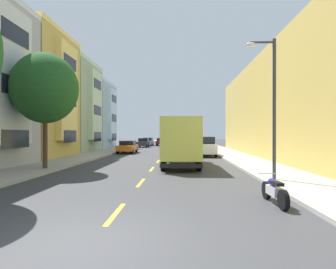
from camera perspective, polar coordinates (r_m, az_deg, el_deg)
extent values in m
plane|color=#38383A|center=(35.92, -0.36, -3.41)|extent=(160.00, 160.00, 0.00)
cube|color=#A39E93|center=(35.02, -12.23, -3.39)|extent=(3.20, 120.00, 0.14)
cube|color=#A39E93|center=(34.28, 11.43, -3.47)|extent=(3.20, 120.00, 0.14)
cube|color=yellow|center=(8.31, -10.47, -15.31)|extent=(0.14, 2.20, 0.01)
cube|color=yellow|center=(13.12, -5.48, -9.58)|extent=(0.14, 2.20, 0.01)
cube|color=yellow|center=(18.03, -3.25, -6.92)|extent=(0.14, 2.20, 0.01)
cube|color=yellow|center=(22.98, -1.99, -5.40)|extent=(0.14, 2.20, 0.01)
cube|color=yellow|center=(27.95, -1.19, -4.42)|extent=(0.14, 2.20, 0.01)
cube|color=yellow|center=(32.93, -0.62, -3.73)|extent=(0.14, 2.20, 0.01)
cube|color=yellow|center=(37.91, -0.21, -3.22)|extent=(0.14, 2.20, 0.01)
cube|color=yellow|center=(42.90, 0.11, -2.83)|extent=(0.14, 2.20, 0.01)
cube|color=yellow|center=(47.89, 0.36, -2.52)|extent=(0.14, 2.20, 0.01)
cube|color=yellow|center=(52.88, 0.57, -2.27)|extent=(0.14, 2.20, 0.01)
cube|color=silver|center=(19.94, -28.89, 10.23)|extent=(0.55, 3.72, 8.26)
cube|color=#1E232D|center=(19.48, -28.13, -0.80)|extent=(0.04, 2.83, 1.10)
cube|color=#1E232D|center=(19.69, -28.14, 8.49)|extent=(0.04, 2.83, 1.10)
cube|color=#1E232D|center=(20.39, -28.15, 17.35)|extent=(0.04, 2.83, 1.10)
cube|color=tan|center=(29.88, -29.35, 6.49)|extent=(10.35, 8.26, 11.08)
cube|color=#F9D572|center=(28.88, -20.58, 18.44)|extent=(0.60, 8.26, 0.44)
cube|color=#F9D572|center=(27.47, -19.56, 7.99)|extent=(0.55, 3.72, 8.64)
cube|color=#1E232D|center=(27.10, -18.97, -0.35)|extent=(0.04, 2.83, 1.10)
cube|color=#1E232D|center=(27.28, -18.98, 6.64)|extent=(0.04, 2.83, 1.10)
cube|color=#1E232D|center=(27.85, -18.98, 13.45)|extent=(0.04, 2.83, 1.10)
cube|color=#99AD8E|center=(37.42, -22.94, 4.74)|extent=(11.06, 8.26, 10.47)
cube|color=beige|center=(36.35, -15.19, 13.60)|extent=(0.60, 8.26, 0.44)
cube|color=beige|center=(35.36, -14.37, 5.70)|extent=(0.55, 3.72, 8.17)
cube|color=#1E232D|center=(35.11, -13.91, -0.42)|extent=(0.04, 2.83, 1.10)
cube|color=#1E232D|center=(35.22, -13.91, 4.69)|extent=(0.04, 2.83, 1.10)
cube|color=#1E232D|center=(35.61, -13.91, 9.74)|extent=(0.04, 2.83, 1.10)
cube|color=#9EB7CC|center=(45.12, -18.18, 3.38)|extent=(10.84, 8.26, 9.57)
cube|color=#CAE7FE|center=(44.14, -11.80, 9.99)|extent=(0.60, 8.26, 0.44)
cube|color=#CAE7FE|center=(43.46, -11.12, 4.01)|extent=(0.55, 3.72, 7.46)
cube|color=#1E232D|center=(43.30, -10.74, -0.53)|extent=(0.04, 2.83, 1.10)
cube|color=#1E232D|center=(43.36, -10.74, 3.26)|extent=(0.04, 2.83, 1.10)
cube|color=#1E232D|center=(43.61, -10.74, 7.03)|extent=(0.04, 2.83, 1.10)
cube|color=tan|center=(28.52, 27.28, 4.97)|extent=(10.00, 36.00, 9.26)
cylinder|color=#47331E|center=(18.74, -23.43, -1.26)|extent=(0.28, 0.28, 3.25)
ellipsoid|color=#1E4C1E|center=(18.94, -23.44, 8.52)|extent=(3.94, 3.94, 4.25)
cylinder|color=#38383D|center=(13.95, 20.54, 4.81)|extent=(0.16, 0.16, 6.44)
cylinder|color=#38383D|center=(14.37, 18.37, 17.15)|extent=(1.10, 0.10, 0.10)
ellipsoid|color=silver|center=(14.22, 16.34, 16.92)|extent=(0.44, 0.28, 0.20)
cube|color=#D8D84C|center=(18.65, 2.55, -0.74)|extent=(2.46, 5.77, 2.55)
cube|color=#D8D84C|center=(22.67, 2.44, -1.03)|extent=(2.32, 1.92, 2.20)
cube|color=black|center=(23.57, 2.42, 0.19)|extent=(2.02, 0.10, 0.97)
cube|color=black|center=(15.95, 2.67, -6.30)|extent=(2.40, 0.19, 0.24)
cylinder|color=black|center=(22.82, 5.11, -4.24)|extent=(0.29, 0.96, 0.96)
cylinder|color=black|center=(22.80, -0.23, -4.24)|extent=(0.29, 0.96, 0.96)
cylinder|color=black|center=(17.10, 6.19, -5.70)|extent=(0.29, 0.96, 0.96)
cylinder|color=black|center=(17.08, -0.96, -5.71)|extent=(0.29, 0.96, 0.96)
cylinder|color=black|center=(18.20, 5.93, -5.35)|extent=(0.29, 0.96, 0.96)
cylinder|color=black|center=(18.17, -0.79, -5.36)|extent=(0.29, 0.96, 0.96)
cube|color=silver|center=(28.59, 7.38, -2.76)|extent=(1.97, 4.81, 0.90)
cube|color=black|center=(28.56, 7.38, -1.15)|extent=(1.73, 2.79, 0.70)
cylinder|color=black|center=(30.32, 8.73, -3.44)|extent=(0.22, 0.66, 0.66)
cylinder|color=black|center=(30.18, 5.46, -3.46)|extent=(0.22, 0.66, 0.66)
cylinder|color=black|center=(27.09, 9.51, -3.87)|extent=(0.22, 0.66, 0.66)
cylinder|color=black|center=(26.93, 5.85, -3.89)|extent=(0.22, 0.66, 0.66)
cube|color=#333338|center=(47.70, -5.03, -1.77)|extent=(1.78, 4.02, 0.62)
cube|color=black|center=(48.16, -4.95, -1.06)|extent=(1.55, 1.70, 0.55)
cylinder|color=black|center=(46.48, -6.19, -2.20)|extent=(0.23, 0.66, 0.66)
cylinder|color=black|center=(46.26, -4.33, -2.21)|extent=(0.23, 0.66, 0.66)
cylinder|color=black|center=(49.17, -5.68, -2.08)|extent=(0.23, 0.66, 0.66)
cylinder|color=black|center=(48.96, -3.92, -2.09)|extent=(0.23, 0.66, 0.66)
cube|color=orange|center=(33.08, -8.12, -2.63)|extent=(1.80, 4.50, 0.60)
cube|color=black|center=(33.28, -8.05, -1.66)|extent=(1.59, 2.16, 0.50)
cylinder|color=black|center=(31.76, -10.04, -3.28)|extent=(0.22, 0.66, 0.66)
cylinder|color=black|center=(31.45, -7.22, -3.32)|extent=(0.22, 0.66, 0.66)
cylinder|color=black|center=(34.75, -8.94, -2.99)|extent=(0.22, 0.66, 0.66)
cylinder|color=black|center=(34.47, -6.36, -3.01)|extent=(0.22, 0.66, 0.66)
cube|color=#195B60|center=(41.32, 6.22, -1.94)|extent=(2.11, 5.34, 0.80)
cube|color=black|center=(42.47, 6.15, -0.94)|extent=(1.79, 1.63, 0.60)
cylinder|color=black|center=(43.19, 7.30, -2.38)|extent=(0.23, 0.66, 0.66)
cylinder|color=black|center=(43.11, 4.93, -2.38)|extent=(0.23, 0.66, 0.66)
cylinder|color=black|center=(39.59, 7.62, -2.61)|extent=(0.23, 0.66, 0.66)
cylinder|color=black|center=(39.51, 5.04, -2.61)|extent=(0.23, 0.66, 0.66)
cube|color=#7A9EC6|center=(54.09, -4.05, -1.55)|extent=(1.88, 4.72, 0.62)
cube|color=black|center=(54.45, -4.00, -0.92)|extent=(1.64, 2.84, 0.55)
cylinder|color=black|center=(52.63, -5.13, -1.93)|extent=(0.23, 0.66, 0.66)
cylinder|color=black|center=(52.42, -3.40, -1.94)|extent=(0.23, 0.66, 0.66)
cylinder|color=black|center=(55.79, -4.66, -1.82)|extent=(0.23, 0.66, 0.66)
cylinder|color=black|center=(55.59, -3.02, -1.82)|extent=(0.23, 0.66, 0.66)
cube|color=tan|center=(55.64, 5.23, -1.50)|extent=(1.89, 4.73, 0.62)
cube|color=black|center=(55.26, 5.26, -0.91)|extent=(1.65, 2.84, 0.55)
cylinder|color=black|center=(57.30, 5.93, -1.76)|extent=(0.23, 0.66, 0.66)
cylinder|color=black|center=(57.20, 4.33, -1.77)|extent=(0.23, 0.66, 0.66)
cylinder|color=black|center=(54.12, 6.18, -1.88)|extent=(0.23, 0.66, 0.66)
cylinder|color=black|center=(54.01, 4.49, -1.88)|extent=(0.23, 0.66, 0.66)
cube|color=maroon|center=(53.44, -1.34, -1.58)|extent=(1.80, 4.50, 0.60)
cube|color=black|center=(53.65, -1.33, -0.98)|extent=(1.58, 2.16, 0.50)
cylinder|color=black|center=(51.99, -2.33, -1.96)|extent=(0.22, 0.66, 0.66)
cylinder|color=black|center=(51.88, -0.59, -1.96)|extent=(0.22, 0.66, 0.66)
cylinder|color=black|center=(55.03, -2.06, -1.84)|extent=(0.22, 0.66, 0.66)
cylinder|color=black|center=(54.93, -0.41, -1.84)|extent=(0.22, 0.66, 0.66)
cylinder|color=black|center=(10.39, 19.14, -10.50)|extent=(0.16, 0.60, 0.60)
cylinder|color=black|center=(9.06, 22.16, -12.09)|extent=(0.16, 0.60, 0.60)
cube|color=silver|center=(9.70, 20.54, -10.55)|extent=(0.31, 0.82, 0.28)
ellipsoid|color=navy|center=(9.81, 20.19, -8.88)|extent=(0.24, 0.48, 0.22)
cube|color=black|center=(9.41, 21.10, -9.15)|extent=(0.24, 0.53, 0.10)
cylinder|color=silver|center=(10.19, 19.35, -7.41)|extent=(0.62, 0.06, 0.03)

